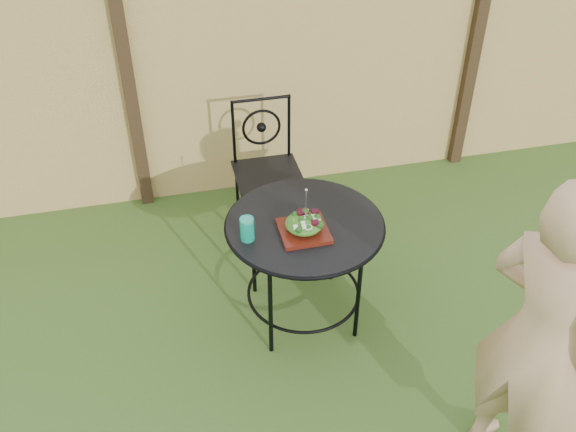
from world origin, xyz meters
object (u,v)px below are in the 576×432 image
object	(u,v)px
diner	(541,342)
patio_table	(304,241)
salad_plate	(304,231)
patio_chair	(266,165)

from	to	relation	value
diner	patio_table	bearing A→B (deg)	10.92
diner	salad_plate	xyz separation A→B (m)	(-0.77, 1.12, -0.12)
patio_chair	diner	xyz separation A→B (m)	(0.77, -2.19, 0.35)
patio_table	diner	size ratio (longest dim) A/B	0.54
patio_table	diner	world-z (taller)	diner
salad_plate	patio_table	bearing A→B (deg)	71.79
patio_table	diner	distance (m)	1.44
salad_plate	patio_chair	bearing A→B (deg)	89.81
diner	salad_plate	distance (m)	1.37
patio_chair	diner	size ratio (longest dim) A/B	0.56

